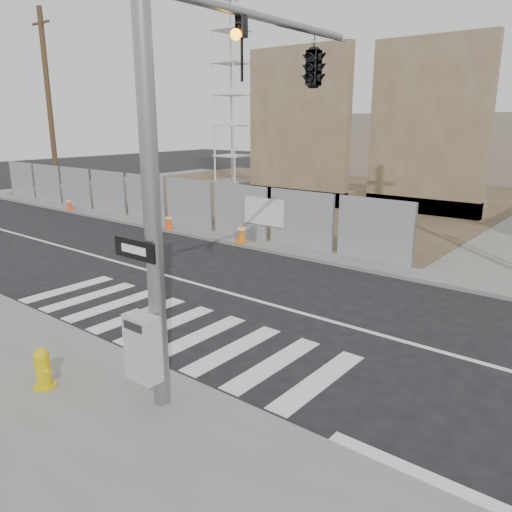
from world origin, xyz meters
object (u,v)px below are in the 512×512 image
Objects in this scene: fire_hydrant at (43,368)px; traffic_cone_a at (69,203)px; signal_pole at (268,101)px; traffic_cone_b at (152,217)px; traffic_cone_c at (169,220)px; crane_tower at (232,48)px; traffic_cone_d at (241,232)px.

traffic_cone_a is at bearing 137.75° from fire_hydrant.
signal_pole is 9.69× the size of traffic_cone_b.
traffic_cone_b is 1.01m from traffic_cone_c.
signal_pole is 0.39× the size of crane_tower.
traffic_cone_b is at bearing -180.00° from traffic_cone_d.
fire_hydrant is at bearing -67.73° from traffic_cone_d.
traffic_cone_a is (-17.32, 6.27, -4.34)m from signal_pole.
traffic_cone_b is (-10.94, 6.27, -4.31)m from signal_pole.
signal_pole is 9.90× the size of fire_hydrant.
traffic_cone_a is at bearing 180.00° from traffic_cone_b.
traffic_cone_c is (-8.04, 9.96, -0.01)m from fire_hydrant.
traffic_cone_b is (6.56, -12.78, -8.55)m from crane_tower.
crane_tower is (-17.49, 19.05, 4.24)m from signal_pole.
crane_tower is at bearing 117.16° from traffic_cone_b.
traffic_cone_c is at bearing 147.73° from signal_pole.
signal_pole is at bearing -47.43° from crane_tower.
traffic_cone_d is at bearing 0.00° from traffic_cone_c.
crane_tower is 27.63× the size of traffic_cone_a.
traffic_cone_a is at bearing -180.00° from traffic_cone_c.
signal_pole is at bearing -19.88° from traffic_cone_a.
crane_tower reaches higher than traffic_cone_b.
traffic_cone_c is at bearing 180.00° from traffic_cone_d.
fire_hydrant reaches higher than traffic_cone_c.
traffic_cone_a is at bearing -89.23° from crane_tower.
traffic_cone_a is 0.83× the size of traffic_cone_d.
fire_hydrant is at bearing -55.53° from crane_tower.
traffic_cone_a is at bearing -180.00° from traffic_cone_d.
traffic_cone_d is at bearing 133.58° from signal_pole.
signal_pole reaches higher than traffic_cone_b.
fire_hydrant is 0.98× the size of traffic_cone_b.
fire_hydrant is 18.37m from traffic_cone_a.
traffic_cone_b is (6.38, 0.00, 0.03)m from traffic_cone_a.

